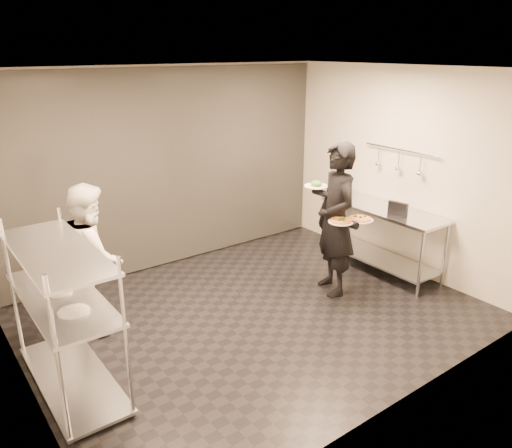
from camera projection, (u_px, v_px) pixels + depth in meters
room_shell at (201, 181)px, 6.36m from camera, size 5.00×4.00×2.80m
pass_rack at (64, 311)px, 4.48m from camera, size 0.60×1.60×1.50m
prep_counter at (381, 228)px, 6.95m from camera, size 0.60×1.80×0.92m
utensil_rail at (399, 161)px, 6.79m from camera, size 0.07×1.20×0.31m
waiter at (336, 220)px, 6.22m from camera, size 0.68×0.83×1.95m
chef at (92, 256)px, 5.52m from camera, size 0.80×0.93×1.65m
pizza_plate_near at (341, 221)px, 5.97m from camera, size 0.30×0.30×0.05m
pizza_plate_far at (360, 219)px, 6.09m from camera, size 0.31×0.31×0.05m
salad_plate at (316, 185)px, 6.29m from camera, size 0.31×0.31×0.07m
pos_monitor at (398, 209)px, 6.50m from camera, size 0.10×0.27×0.19m
bottle_green at (344, 188)px, 7.35m from camera, size 0.07×0.07×0.25m
bottle_clear at (343, 189)px, 7.42m from camera, size 0.06×0.06×0.19m
bottle_dark at (345, 188)px, 7.48m from camera, size 0.06×0.06×0.19m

